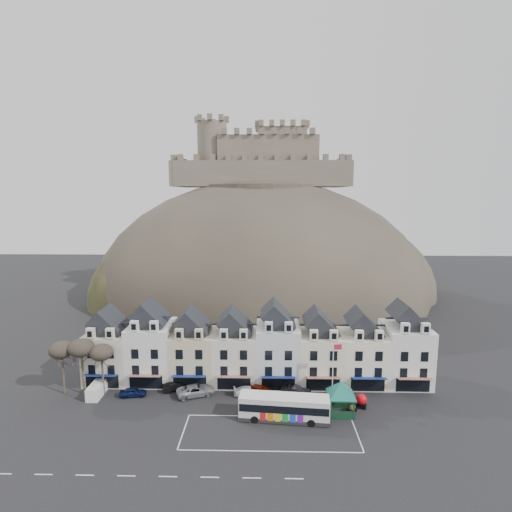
% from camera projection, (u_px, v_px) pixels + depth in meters
% --- Properties ---
extents(ground, '(300.00, 300.00, 0.00)m').
position_uv_depth(ground, '(254.00, 438.00, 49.38)').
color(ground, black).
rests_on(ground, ground).
extents(coach_bay_markings, '(22.00, 7.50, 0.01)m').
position_uv_depth(coach_bay_markings, '(270.00, 433.00, 50.56)').
color(coach_bay_markings, silver).
rests_on(coach_bay_markings, ground).
extents(townhouse_terrace, '(54.40, 9.35, 11.80)m').
position_uv_depth(townhouse_terrace, '(258.00, 348.00, 64.33)').
color(townhouse_terrace, beige).
rests_on(townhouse_terrace, ground).
extents(castle_hill, '(100.00, 76.00, 68.00)m').
position_uv_depth(castle_hill, '(265.00, 296.00, 117.44)').
color(castle_hill, '#39332C').
rests_on(castle_hill, ground).
extents(castle, '(50.20, 22.20, 22.00)m').
position_uv_depth(castle, '(263.00, 159.00, 118.18)').
color(castle, '#665B4E').
rests_on(castle, ground).
extents(tree_left_far, '(3.61, 3.61, 8.24)m').
position_uv_depth(tree_left_far, '(61.00, 350.00, 59.37)').
color(tree_left_far, '#3C3326').
rests_on(tree_left_far, ground).
extents(tree_left_mid, '(3.78, 3.78, 8.64)m').
position_uv_depth(tree_left_mid, '(81.00, 348.00, 59.24)').
color(tree_left_mid, '#3C3326').
rests_on(tree_left_mid, ground).
extents(tree_left_near, '(3.43, 3.43, 7.84)m').
position_uv_depth(tree_left_near, '(101.00, 353.00, 59.28)').
color(tree_left_near, '#3C3326').
rests_on(tree_left_near, ground).
extents(bus, '(12.16, 3.85, 3.37)m').
position_uv_depth(bus, '(284.00, 407.00, 53.20)').
color(bus, '#262628').
rests_on(bus, ground).
extents(bus_shelter, '(7.45, 7.45, 4.73)m').
position_uv_depth(bus_shelter, '(341.00, 389.00, 54.35)').
color(bus_shelter, '#11331F').
rests_on(bus_shelter, ground).
extents(red_buoy, '(1.65, 1.65, 1.95)m').
position_uv_depth(red_buoy, '(361.00, 400.00, 56.49)').
color(red_buoy, black).
rests_on(red_buoy, ground).
extents(flagpole, '(1.28, 0.21, 8.89)m').
position_uv_depth(flagpole, '(334.00, 368.00, 57.62)').
color(flagpole, silver).
rests_on(flagpole, ground).
extents(white_van, '(1.88, 4.14, 1.87)m').
position_uv_depth(white_van, '(97.00, 390.00, 59.57)').
color(white_van, white).
rests_on(white_van, ground).
extents(planter_west, '(1.22, 0.79, 1.13)m').
position_uv_depth(planter_west, '(351.00, 409.00, 54.98)').
color(planter_west, black).
rests_on(planter_west, ground).
extents(planter_east, '(1.15, 0.89, 1.03)m').
position_uv_depth(planter_east, '(353.00, 408.00, 55.36)').
color(planter_east, black).
rests_on(planter_east, ground).
extents(car_navy, '(4.06, 2.08, 1.32)m').
position_uv_depth(car_navy, '(133.00, 392.00, 59.52)').
color(car_navy, '#0C163E').
rests_on(car_navy, ground).
extents(car_black, '(4.49, 3.12, 1.40)m').
position_uv_depth(car_black, '(177.00, 386.00, 61.41)').
color(car_black, black).
rests_on(car_black, ground).
extents(car_silver, '(6.19, 4.51, 1.59)m').
position_uv_depth(car_silver, '(196.00, 390.00, 59.83)').
color(car_silver, gray).
rests_on(car_silver, ground).
extents(car_white, '(4.67, 2.61, 1.28)m').
position_uv_depth(car_white, '(248.00, 391.00, 59.95)').
color(car_white, white).
rests_on(car_white, ground).
extents(car_maroon, '(4.99, 3.25, 1.58)m').
position_uv_depth(car_maroon, '(261.00, 391.00, 59.71)').
color(car_maroon, '#560F04').
rests_on(car_maroon, ground).
extents(car_charcoal, '(4.70, 2.40, 1.48)m').
position_uv_depth(car_charcoal, '(296.00, 391.00, 59.65)').
color(car_charcoal, black).
rests_on(car_charcoal, ground).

